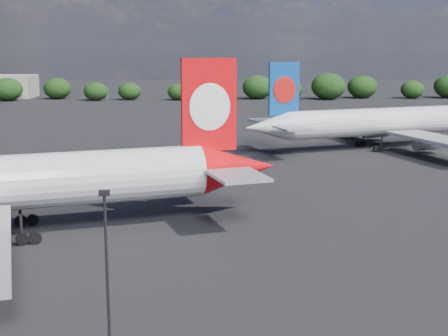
{
  "coord_description": "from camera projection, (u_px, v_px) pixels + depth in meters",
  "views": [
    {
      "loc": [
        13.28,
        -39.86,
        18.12
      ],
      "look_at": [
        16.0,
        12.0,
        8.0
      ],
      "focal_mm": 50.0,
      "sensor_mm": 36.0,
      "label": 1
    }
  ],
  "objects": [
    {
      "name": "billboard_yellow",
      "position": [
        188.0,
        88.0,
        220.12
      ],
      "size": [
        5.0,
        0.3,
        5.5
      ],
      "color": "orange",
      "rests_on": "ground"
    },
    {
      "name": "ground",
      "position": [
        110.0,
        161.0,
        100.66
      ],
      "size": [
        500.0,
        500.0,
        0.0
      ],
      "primitive_type": "plane",
      "color": "black",
      "rests_on": "ground"
    },
    {
      "name": "highway_sign",
      "position": [
        100.0,
        91.0,
        212.84
      ],
      "size": [
        6.0,
        0.3,
        4.5
      ],
      "color": "#136127",
      "rests_on": "ground"
    },
    {
      "name": "qantas_airliner",
      "position": [
        15.0,
        184.0,
        59.78
      ],
      "size": [
        51.38,
        49.24,
        17.0
      ],
      "color": "silver",
      "rests_on": "ground"
    },
    {
      "name": "china_southern_airliner",
      "position": [
        374.0,
        123.0,
        111.4
      ],
      "size": [
        47.08,
        45.16,
        15.64
      ],
      "color": "silver",
      "rests_on": "ground"
    },
    {
      "name": "apron_lamp_post",
      "position": [
        107.0,
        279.0,
        32.81
      ],
      "size": [
        0.55,
        0.3,
        10.9
      ],
      "color": "black",
      "rests_on": "ground"
    },
    {
      "name": "horizon_treeline",
      "position": [
        186.0,
        88.0,
        217.06
      ],
      "size": [
        207.97,
        16.21,
        9.28
      ],
      "color": "black",
      "rests_on": "ground"
    }
  ]
}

